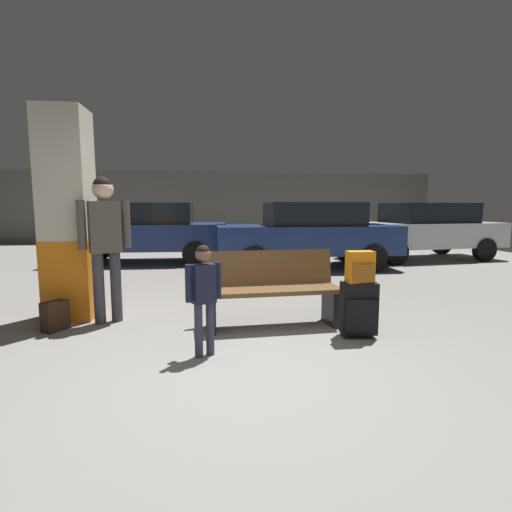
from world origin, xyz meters
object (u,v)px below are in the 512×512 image
parked_car_near (307,233)px  parked_car_far (146,231)px  child (203,288)px  suitcase (359,308)px  structural_pillar (68,217)px  backpack_dark_floor (55,316)px  backpack_bright (360,267)px  parked_car_side (423,229)px  bench (271,289)px  adult (105,234)px

parked_car_near → parked_car_far: bearing=161.0°
child → suitcase: bearing=11.8°
structural_pillar → parked_car_near: bearing=42.6°
backpack_dark_floor → backpack_bright: bearing=-10.7°
parked_car_far → parked_car_near: bearing=-19.0°
parked_car_side → bench: bearing=-132.8°
parked_car_far → parked_car_side: bearing=-1.6°
backpack_bright → parked_car_near: parked_car_near is taller
backpack_bright → bench: bearing=148.1°
parked_car_side → parked_car_near: 3.68m
adult → parked_car_far: 5.31m
suitcase → child: (-1.66, -0.35, 0.34)m
suitcase → backpack_dark_floor: 3.44m
backpack_dark_floor → parked_car_side: size_ratio=0.08×
backpack_bright → parked_car_far: bearing=117.4°
bench → parked_car_near: (1.53, 4.32, 0.36)m
structural_pillar → parked_car_side: bearing=32.6°
parked_car_near → backpack_dark_floor: bearing=-133.6°
bench → parked_car_far: 6.11m
bench → backpack_bright: bearing=-31.9°
child → parked_car_near: 5.70m
bench → structural_pillar: bearing=165.6°
bench → adult: adult is taller
structural_pillar → bench: size_ratio=1.60×
suitcase → adult: 3.08m
child → parked_car_side: (5.81, 6.33, 0.15)m
suitcase → backpack_bright: bearing=-31.0°
parked_car_far → adult: bearing=-86.1°
parked_car_far → parked_car_side: 7.36m
backpack_dark_floor → parked_car_side: (7.53, 5.35, 0.64)m
bench → backpack_bright: size_ratio=4.80×
suitcase → child: 1.73m
child → backpack_bright: bearing=11.8°
bench → parked_car_near: size_ratio=0.40×
child → parked_car_side: parked_car_side is taller
backpack_bright → parked_car_near: size_ratio=0.08×
suitcase → backpack_dark_floor: suitcase is taller
structural_pillar → backpack_bright: (3.35, -1.18, -0.52)m
backpack_dark_floor → parked_car_near: (4.03, 4.23, 0.64)m
suitcase → parked_car_far: 6.98m
backpack_bright → backpack_dark_floor: bearing=169.3°
structural_pillar → parked_car_near: size_ratio=0.63×
bench → parked_car_near: 4.60m
suitcase → child: bearing=-168.2°
structural_pillar → child: (1.69, -1.53, -0.64)m
backpack_dark_floor → adult: bearing=26.3°
backpack_dark_floor → parked_car_side: parked_car_side is taller
backpack_dark_floor → parked_car_far: (0.17, 5.55, 0.64)m
backpack_dark_floor → parked_car_far: size_ratio=0.08×
bench → suitcase: 1.04m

